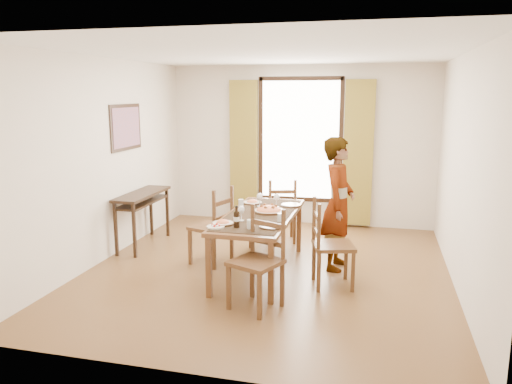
% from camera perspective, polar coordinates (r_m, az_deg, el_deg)
% --- Properties ---
extents(ground, '(5.00, 5.00, 0.00)m').
position_cam_1_polar(ground, '(6.48, 1.36, -8.92)').
color(ground, '#56381B').
rests_on(ground, ground).
extents(room_shell, '(4.60, 5.10, 2.74)m').
position_cam_1_polar(room_shell, '(6.25, 1.65, 4.88)').
color(room_shell, beige).
rests_on(room_shell, ground).
extents(console_table, '(0.38, 1.20, 0.80)m').
position_cam_1_polar(console_table, '(7.51, -12.86, -0.95)').
color(console_table, black).
rests_on(console_table, ground).
extents(dining_table, '(0.82, 1.98, 0.76)m').
position_cam_1_polar(dining_table, '(6.23, 0.43, -3.11)').
color(dining_table, brown).
rests_on(dining_table, ground).
extents(chair_west, '(0.58, 0.58, 1.04)m').
position_cam_1_polar(chair_west, '(6.62, -4.93, -4.13)').
color(chair_west, '#54311C').
rests_on(chair_west, ground).
extents(chair_north, '(0.54, 0.54, 0.98)m').
position_cam_1_polar(chair_north, '(7.58, 2.92, -2.33)').
color(chair_north, '#54311C').
rests_on(chair_north, ground).
extents(chair_south, '(0.61, 0.61, 1.06)m').
position_cam_1_polar(chair_south, '(5.28, 0.22, -8.03)').
color(chair_south, '#54311C').
rests_on(chair_south, ground).
extents(chair_east, '(0.56, 0.56, 1.03)m').
position_cam_1_polar(chair_east, '(5.90, 8.48, -6.17)').
color(chair_east, '#54311C').
rests_on(chair_east, ground).
extents(man, '(0.71, 0.54, 1.70)m').
position_cam_1_polar(man, '(6.43, 9.37, -1.35)').
color(man, '#999AA1').
rests_on(man, ground).
extents(plate_sw, '(0.27, 0.27, 0.05)m').
position_cam_1_polar(plate_sw, '(5.74, -3.81, -3.42)').
color(plate_sw, silver).
rests_on(plate_sw, dining_table).
extents(plate_se, '(0.27, 0.27, 0.05)m').
position_cam_1_polar(plate_se, '(5.60, 1.73, -3.79)').
color(plate_se, silver).
rests_on(plate_se, dining_table).
extents(plate_nw, '(0.27, 0.27, 0.05)m').
position_cam_1_polar(plate_nw, '(6.80, -0.43, -1.07)').
color(plate_nw, silver).
rests_on(plate_nw, dining_table).
extents(plate_ne, '(0.27, 0.27, 0.05)m').
position_cam_1_polar(plate_ne, '(6.68, 4.03, -1.34)').
color(plate_ne, silver).
rests_on(plate_ne, dining_table).
extents(pasta_platter, '(0.40, 0.40, 0.10)m').
position_cam_1_polar(pasta_platter, '(6.30, 1.48, -1.85)').
color(pasta_platter, '#B33916').
rests_on(pasta_platter, dining_table).
extents(caprese_plate, '(0.20, 0.20, 0.04)m').
position_cam_1_polar(caprese_plate, '(5.61, -4.63, -3.85)').
color(caprese_plate, silver).
rests_on(caprese_plate, dining_table).
extents(wine_glass_a, '(0.08, 0.08, 0.18)m').
position_cam_1_polar(wine_glass_a, '(5.87, -1.68, -2.43)').
color(wine_glass_a, white).
rests_on(wine_glass_a, dining_table).
extents(wine_glass_b, '(0.08, 0.08, 0.18)m').
position_cam_1_polar(wine_glass_b, '(6.56, 2.35, -0.95)').
color(wine_glass_b, white).
rests_on(wine_glass_b, dining_table).
extents(wine_glass_c, '(0.08, 0.08, 0.18)m').
position_cam_1_polar(wine_glass_c, '(6.59, 0.42, -0.90)').
color(wine_glass_c, white).
rests_on(wine_glass_c, dining_table).
extents(tumbler_a, '(0.07, 0.07, 0.10)m').
position_cam_1_polar(tumbler_a, '(5.84, 2.82, -2.93)').
color(tumbler_a, silver).
rests_on(tumbler_a, dining_table).
extents(tumbler_b, '(0.07, 0.07, 0.10)m').
position_cam_1_polar(tumbler_b, '(6.59, -1.73, -1.27)').
color(tumbler_b, silver).
rests_on(tumbler_b, dining_table).
extents(tumbler_c, '(0.07, 0.07, 0.10)m').
position_cam_1_polar(tumbler_c, '(5.54, -0.68, -3.69)').
color(tumbler_c, silver).
rests_on(tumbler_c, dining_table).
extents(wine_bottle, '(0.07, 0.07, 0.25)m').
position_cam_1_polar(wine_bottle, '(5.57, -2.25, -2.84)').
color(wine_bottle, black).
rests_on(wine_bottle, dining_table).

